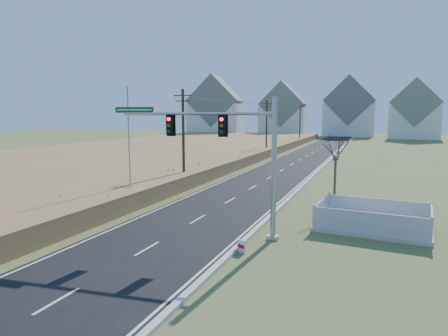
# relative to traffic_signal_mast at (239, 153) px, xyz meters

# --- Properties ---
(ground) EXTENTS (260.00, 260.00, 0.00)m
(ground) POSITION_rel_traffic_signal_mast_xyz_m (-3.53, -1.67, -4.62)
(ground) COLOR #495529
(ground) RESTS_ON ground
(road) EXTENTS (8.00, 180.00, 0.06)m
(road) POSITION_rel_traffic_signal_mast_xyz_m (-3.53, 48.33, -4.59)
(road) COLOR black
(road) RESTS_ON ground
(curb) EXTENTS (0.30, 180.00, 0.18)m
(curb) POSITION_rel_traffic_signal_mast_xyz_m (0.62, 48.33, -4.53)
(curb) COLOR #B2AFA8
(curb) RESTS_ON ground
(reed_marsh) EXTENTS (38.00, 110.00, 1.30)m
(reed_marsh) POSITION_rel_traffic_signal_mast_xyz_m (-27.53, 38.33, -3.97)
(reed_marsh) COLOR #997145
(reed_marsh) RESTS_ON ground
(utility_pole_near) EXTENTS (1.80, 0.26, 9.00)m
(utility_pole_near) POSITION_rel_traffic_signal_mast_xyz_m (-10.03, 13.33, 0.07)
(utility_pole_near) COLOR #422D1E
(utility_pole_near) RESTS_ON ground
(utility_pole_mid) EXTENTS (1.80, 0.26, 9.00)m
(utility_pole_mid) POSITION_rel_traffic_signal_mast_xyz_m (-10.03, 43.33, 0.07)
(utility_pole_mid) COLOR #422D1E
(utility_pole_mid) RESTS_ON ground
(utility_pole_far) EXTENTS (1.80, 0.26, 9.00)m
(utility_pole_far) POSITION_rel_traffic_signal_mast_xyz_m (-10.03, 73.33, 0.07)
(utility_pole_far) COLOR #422D1E
(utility_pole_far) RESTS_ON ground
(condo_nw) EXTENTS (17.69, 13.38, 19.05)m
(condo_nw) POSITION_rel_traffic_signal_mast_xyz_m (-41.53, 98.33, 3.09)
(condo_nw) COLOR silver
(condo_nw) RESTS_ON ground
(condo_nnw) EXTENTS (14.93, 11.17, 17.03)m
(condo_nnw) POSITION_rel_traffic_signal_mast_xyz_m (-21.53, 106.33, 2.32)
(condo_nnw) COLOR silver
(condo_nnw) RESTS_ON ground
(condo_n) EXTENTS (15.27, 10.20, 18.54)m
(condo_n) POSITION_rel_traffic_signal_mast_xyz_m (-1.53, 110.33, 2.99)
(condo_n) COLOR silver
(condo_n) RESTS_ON ground
(condo_ne) EXTENTS (14.12, 10.51, 16.52)m
(condo_ne) POSITION_rel_traffic_signal_mast_xyz_m (16.47, 102.33, 2.22)
(condo_ne) COLOR silver
(condo_ne) RESTS_ON ground
(traffic_signal_mast) EXTENTS (9.48, 1.24, 7.58)m
(traffic_signal_mast) POSITION_rel_traffic_signal_mast_xyz_m (0.00, 0.00, 0.00)
(traffic_signal_mast) COLOR #9EA0A5
(traffic_signal_mast) RESTS_ON ground
(fence_enclosure) EXTENTS (6.72, 4.93, 1.44)m
(fence_enclosure) POSITION_rel_traffic_signal_mast_xyz_m (6.89, 4.25, -4.33)
(fence_enclosure) COLOR #B7B5AD
(fence_enclosure) RESTS_ON ground
(open_sign) EXTENTS (0.48, 0.22, 0.61)m
(open_sign) POSITION_rel_traffic_signal_mast_xyz_m (0.96, -2.39, -4.29)
(open_sign) COLOR white
(open_sign) RESTS_ON ground
(flagpole) EXTENTS (0.39, 0.39, 8.73)m
(flagpole) POSITION_rel_traffic_signal_mast_xyz_m (-10.53, 5.28, -1.13)
(flagpole) COLOR #B7B5AD
(flagpole) RESTS_ON ground
(bare_tree) EXTENTS (2.08, 2.08, 5.52)m
(bare_tree) POSITION_rel_traffic_signal_mast_xyz_m (4.28, 8.20, -0.17)
(bare_tree) COLOR #4C3F33
(bare_tree) RESTS_ON ground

